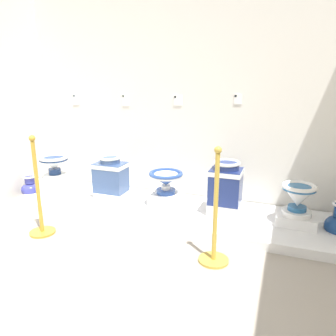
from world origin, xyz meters
TOP-DOWN VIEW (x-y plane):
  - ground_plane at (2.09, 0.88)m, footprint 6.18×5.76m
  - wall_back at (2.09, 2.99)m, footprint 4.38×0.06m
  - display_platform at (2.09, 2.44)m, footprint 3.77×1.00m
  - plinth_block_pale_glazed at (0.57, 2.39)m, footprint 0.34×0.33m
  - antique_toilet_pale_glazed at (0.57, 2.39)m, footprint 0.38×0.38m
  - plinth_block_broad_patterned at (1.36, 2.48)m, footprint 0.35×0.32m
  - antique_toilet_broad_patterned at (1.36, 2.48)m, footprint 0.39×0.28m
  - plinth_block_central_ornate at (2.12, 2.45)m, footprint 0.32×0.37m
  - antique_toilet_central_ornate at (2.12, 2.45)m, footprint 0.40×0.40m
  - plinth_block_squat_floral at (2.82, 2.48)m, footprint 0.35×0.30m
  - antique_toilet_squat_floral at (2.82, 2.48)m, footprint 0.35×0.31m
  - plinth_block_slender_white at (3.58, 2.45)m, footprint 0.40×0.29m
  - antique_toilet_slender_white at (3.58, 2.45)m, footprint 0.35×0.35m
  - info_placard_first at (0.58, 2.95)m, footprint 0.10×0.01m
  - info_placard_second at (1.36, 2.95)m, footprint 0.11×0.01m
  - info_placard_third at (2.09, 2.95)m, footprint 0.11×0.01m
  - info_placard_fourth at (2.83, 2.95)m, footprint 0.09×0.01m
  - decorative_vase_corner at (0.20, 2.31)m, footprint 0.25×0.25m
  - stanchion_post_near_left at (1.08, 1.52)m, footprint 0.26×0.26m
  - stanchion_post_near_right at (2.89, 1.61)m, footprint 0.27×0.27m

SIDE VIEW (x-z plane):
  - ground_plane at x=2.09m, z-range -0.02..0.00m
  - display_platform at x=2.09m, z-range 0.00..0.10m
  - plinth_block_broad_patterned at x=1.36m, z-range 0.10..0.18m
  - decorative_vase_corner at x=0.20m, z-range -0.02..0.30m
  - plinth_block_slender_white at x=3.58m, z-range 0.10..0.21m
  - plinth_block_squat_floral at x=2.82m, z-range 0.10..0.23m
  - plinth_block_central_ornate at x=2.12m, z-range 0.10..0.26m
  - plinth_block_pale_glazed at x=0.57m, z-range 0.10..0.32m
  - stanchion_post_near_right at x=2.89m, z-range -0.22..0.82m
  - stanchion_post_near_left at x=1.08m, z-range -0.22..0.83m
  - antique_toilet_slender_white at x=3.58m, z-range 0.24..0.58m
  - antique_toilet_broad_patterned at x=1.36m, z-range 0.19..0.65m
  - antique_toilet_central_ornate at x=2.12m, z-range 0.31..0.57m
  - antique_toilet_squat_floral at x=2.82m, z-range 0.24..0.72m
  - antique_toilet_pale_glazed at x=0.57m, z-range 0.36..0.65m
  - info_placard_first at x=0.58m, z-range 1.23..1.38m
  - info_placard_second at x=1.36m, z-range 1.24..1.39m
  - info_placard_third at x=2.09m, z-range 1.26..1.39m
  - info_placard_fourth at x=2.83m, z-range 1.29..1.41m
  - wall_back at x=2.09m, z-range 0.00..2.94m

